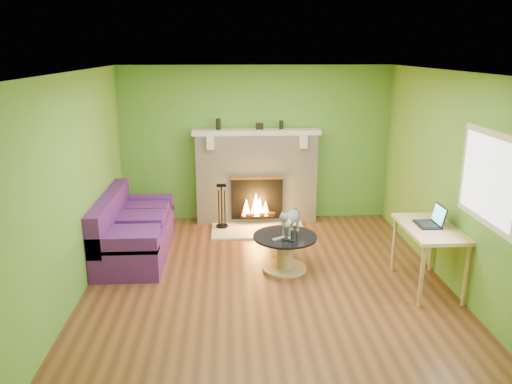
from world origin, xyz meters
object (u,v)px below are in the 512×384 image
sofa (132,231)px  cat (291,221)px  coffee_table (285,250)px  desk (430,234)px

sofa → cat: size_ratio=3.19×
sofa → coffee_table: sofa is taller
sofa → coffee_table: bearing=-17.1°
sofa → desk: 4.03m
cat → desk: bearing=6.0°
cat → sofa: bearing=-166.9°
sofa → desk: bearing=-18.4°
coffee_table → sofa: bearing=162.9°
desk → cat: cat is taller
desk → cat: 1.74m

